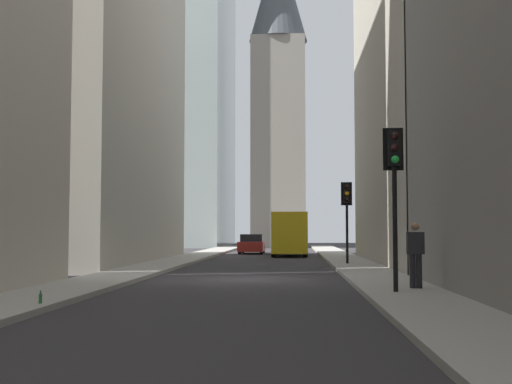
{
  "coord_description": "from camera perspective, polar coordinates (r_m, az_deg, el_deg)",
  "views": [
    {
      "loc": [
        -22.34,
        -1.63,
        1.67
      ],
      "look_at": [
        11.72,
        0.34,
        3.73
      ],
      "focal_mm": 45.14,
      "sensor_mm": 36.0,
      "label": 1
    }
  ],
  "objects": [
    {
      "name": "ground_plane",
      "position": [
        22.46,
        -0.87,
        -7.71
      ],
      "size": [
        135.0,
        135.0,
        0.0
      ],
      "primitive_type": "plane",
      "color": "#302D30"
    },
    {
      "name": "sidewalk_right",
      "position": [
        23.22,
        -12.11,
        -7.33
      ],
      "size": [
        90.0,
        2.2,
        0.14
      ],
      "primitive_type": "cube",
      "color": "#A8A399",
      "rests_on": "ground_plane"
    },
    {
      "name": "sidewalk_left",
      "position": [
        22.58,
        10.69,
        -7.46
      ],
      "size": [
        90.0,
        2.2,
        0.14
      ],
      "primitive_type": "cube",
      "color": "#A8A399",
      "rests_on": "ground_plane"
    },
    {
      "name": "building_left_midfar",
      "position": [
        34.49,
        18.71,
        12.73
      ],
      "size": [
        18.87,
        10.5,
        22.33
      ],
      "color": "#A8A091",
      "rests_on": "ground_plane"
    },
    {
      "name": "building_right_midfar",
      "position": [
        36.87,
        -16.74,
        13.98
      ],
      "size": [
        18.48,
        10.0,
        25.25
      ],
      "color": "#B7B2A5",
      "rests_on": "ground_plane"
    },
    {
      "name": "church_spire",
      "position": [
        66.7,
        1.99,
        9.53
      ],
      "size": [
        5.93,
        5.93,
        31.9
      ],
      "color": "gray",
      "rests_on": "ground_plane"
    },
    {
      "name": "delivery_truck",
      "position": [
        42.7,
        3.01,
        -3.73
      ],
      "size": [
        6.46,
        2.25,
        2.84
      ],
      "color": "yellow",
      "rests_on": "ground_plane"
    },
    {
      "name": "sedan_red",
      "position": [
        47.2,
        -0.37,
        -4.67
      ],
      "size": [
        4.3,
        1.78,
        1.42
      ],
      "color": "maroon",
      "rests_on": "ground_plane"
    },
    {
      "name": "traffic_light_foreground",
      "position": [
        16.72,
        12.16,
        1.91
      ],
      "size": [
        0.43,
        0.52,
        4.18
      ],
      "color": "black",
      "rests_on": "sidewalk_left"
    },
    {
      "name": "traffic_light_midblock",
      "position": [
        30.54,
        8.05,
        -1.01
      ],
      "size": [
        0.43,
        0.52,
        3.83
      ],
      "color": "black",
      "rests_on": "sidewalk_left"
    },
    {
      "name": "pedestrian",
      "position": [
        17.8,
        13.95,
        -5.19
      ],
      "size": [
        0.26,
        0.44,
        1.75
      ],
      "color": "black",
      "rests_on": "sidewalk_left"
    },
    {
      "name": "discarded_bottle",
      "position": [
        14.45,
        -18.56,
        -8.92
      ],
      "size": [
        0.07,
        0.07,
        0.27
      ],
      "color": "#236033",
      "rests_on": "sidewalk_right"
    }
  ]
}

